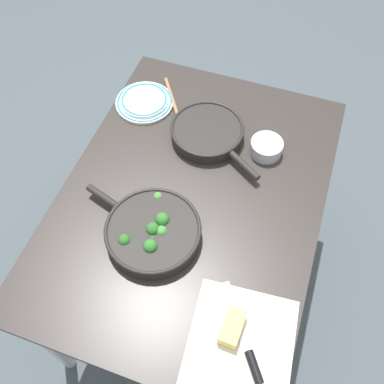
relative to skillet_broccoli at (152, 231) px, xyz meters
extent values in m
plane|color=#424C51|center=(-0.19, 0.07, -0.77)|extent=(14.00, 14.00, 0.00)
cube|color=#2D2826|center=(-0.19, 0.07, -0.05)|extent=(1.20, 0.86, 0.03)
cylinder|color=#BCBCC1|center=(-0.73, -0.30, -0.42)|extent=(0.05, 0.05, 0.71)
cylinder|color=#BCBCC1|center=(0.35, -0.30, -0.42)|extent=(0.05, 0.05, 0.71)
cylinder|color=#BCBCC1|center=(-0.73, 0.44, -0.42)|extent=(0.05, 0.05, 0.71)
cylinder|color=black|center=(0.00, 0.00, -0.01)|extent=(0.30, 0.30, 0.05)
torus|color=black|center=(0.00, 0.00, 0.02)|extent=(0.30, 0.30, 0.01)
cylinder|color=black|center=(-0.06, -0.20, 0.01)|extent=(0.06, 0.13, 0.02)
cylinder|color=#205218|center=(0.06, -0.06, -0.01)|extent=(0.01, 0.01, 0.02)
sphere|color=#286023|center=(0.06, -0.06, 0.01)|extent=(0.04, 0.04, 0.04)
cylinder|color=#205218|center=(0.02, 0.01, -0.01)|extent=(0.01, 0.01, 0.02)
sphere|color=#286023|center=(0.02, 0.01, 0.00)|extent=(0.03, 0.03, 0.03)
cylinder|color=#245B1C|center=(0.00, 0.01, -0.01)|extent=(0.01, 0.01, 0.02)
sphere|color=#2D6B28|center=(0.00, 0.01, 0.01)|extent=(0.04, 0.04, 0.04)
cylinder|color=#205218|center=(0.06, 0.03, -0.01)|extent=(0.01, 0.01, 0.02)
sphere|color=#286023|center=(0.06, 0.03, 0.01)|extent=(0.03, 0.03, 0.03)
cylinder|color=#205218|center=(0.00, 0.00, -0.01)|extent=(0.02, 0.02, 0.02)
sphere|color=#286023|center=(0.00, 0.00, 0.02)|extent=(0.04, 0.04, 0.04)
cylinder|color=#357027|center=(0.01, 0.00, -0.01)|extent=(0.01, 0.01, 0.02)
sphere|color=#428438|center=(0.01, 0.00, 0.01)|extent=(0.03, 0.03, 0.03)
cylinder|color=#245B1C|center=(-0.04, 0.02, -0.01)|extent=(0.02, 0.02, 0.02)
sphere|color=#2D6B28|center=(-0.04, 0.02, 0.02)|extent=(0.04, 0.04, 0.04)
cylinder|color=#357027|center=(0.00, 0.03, -0.01)|extent=(0.01, 0.01, 0.02)
sphere|color=#428438|center=(0.00, 0.03, 0.01)|extent=(0.04, 0.04, 0.04)
cylinder|color=#357027|center=(-0.04, 0.01, -0.01)|extent=(0.01, 0.01, 0.02)
sphere|color=#428438|center=(-0.04, 0.01, 0.01)|extent=(0.03, 0.03, 0.03)
cylinder|color=#357027|center=(-0.12, -0.03, -0.01)|extent=(0.01, 0.01, 0.02)
sphere|color=#428438|center=(-0.12, -0.03, 0.01)|extent=(0.03, 0.03, 0.03)
cylinder|color=#245B1C|center=(0.06, 0.02, -0.01)|extent=(0.02, 0.02, 0.02)
sphere|color=#2D6B28|center=(0.06, 0.02, 0.02)|extent=(0.04, 0.04, 0.04)
cube|color=olive|center=(0.02, -0.09, 0.00)|extent=(0.05, 0.05, 0.04)
cube|color=#AD7F4C|center=(0.00, 0.00, -0.01)|extent=(0.04, 0.04, 0.03)
cube|color=olive|center=(-0.01, 0.00, -0.01)|extent=(0.04, 0.04, 0.03)
cube|color=#AD7F4C|center=(0.04, -0.10, 0.00)|extent=(0.06, 0.05, 0.04)
cylinder|color=black|center=(-0.45, 0.03, -0.01)|extent=(0.26, 0.26, 0.05)
torus|color=black|center=(-0.45, 0.03, 0.02)|extent=(0.27, 0.27, 0.01)
cylinder|color=black|center=(-0.34, 0.20, 0.00)|extent=(0.09, 0.13, 0.02)
cylinder|color=#DBC156|center=(-0.45, 0.03, -0.01)|extent=(0.22, 0.22, 0.02)
cylinder|color=#996B42|center=(-0.56, -0.14, -0.02)|extent=(0.25, 0.17, 0.02)
ellipsoid|color=#996B42|center=(-0.42, -0.05, -0.02)|extent=(0.08, 0.07, 0.02)
cube|color=beige|center=(0.22, 0.35, -0.03)|extent=(0.33, 0.31, 0.00)
cube|color=silver|center=(0.16, 0.32, -0.03)|extent=(0.18, 0.14, 0.01)
cylinder|color=black|center=(0.28, 0.40, -0.02)|extent=(0.08, 0.07, 0.02)
cube|color=#E0C15B|center=(0.20, 0.32, -0.01)|extent=(0.10, 0.06, 0.05)
cylinder|color=silver|center=(-0.53, -0.25, -0.03)|extent=(0.23, 0.23, 0.01)
torus|color=teal|center=(-0.53, -0.25, -0.02)|extent=(0.22, 0.22, 0.01)
cylinder|color=silver|center=(-0.53, -0.25, -0.01)|extent=(0.18, 0.18, 0.01)
torus|color=teal|center=(-0.53, -0.25, -0.01)|extent=(0.18, 0.18, 0.01)
cylinder|color=#B7B7BC|center=(-0.45, 0.26, -0.01)|extent=(0.12, 0.12, 0.05)
camera|label=1|loc=(0.55, 0.32, 1.18)|focal=40.00mm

